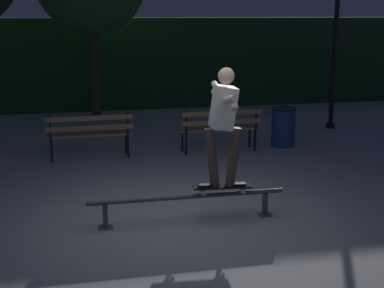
# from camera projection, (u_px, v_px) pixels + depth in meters

# --- Properties ---
(ground_plane) EXTENTS (90.00, 90.00, 0.00)m
(ground_plane) POSITION_uv_depth(u_px,v_px,m) (189.00, 223.00, 7.22)
(ground_plane) COLOR #99999E
(hedge_backdrop) EXTENTS (24.00, 1.20, 2.55)m
(hedge_backdrop) POSITION_uv_depth(u_px,v_px,m) (121.00, 63.00, 15.83)
(hedge_backdrop) COLOR #193D1E
(hedge_backdrop) RESTS_ON ground
(grind_rail) EXTENTS (2.61, 0.18, 0.37)m
(grind_rail) POSITION_uv_depth(u_px,v_px,m) (187.00, 201.00, 7.21)
(grind_rail) COLOR #47474C
(grind_rail) RESTS_ON ground
(skateboard) EXTENTS (0.79, 0.26, 0.09)m
(skateboard) POSITION_uv_depth(u_px,v_px,m) (222.00, 187.00, 7.27)
(skateboard) COLOR black
(skateboard) RESTS_ON grind_rail
(skateboarder) EXTENTS (0.63, 1.41, 1.56)m
(skateboarder) POSITION_uv_depth(u_px,v_px,m) (223.00, 117.00, 7.06)
(skateboarder) COLOR black
(skateboarder) RESTS_ON skateboard
(park_bench_leftmost) EXTENTS (1.61, 0.45, 0.88)m
(park_bench_leftmost) POSITION_uv_depth(u_px,v_px,m) (89.00, 131.00, 10.27)
(park_bench_leftmost) COLOR black
(park_bench_leftmost) RESTS_ON ground
(park_bench_left_center) EXTENTS (1.61, 0.45, 0.88)m
(park_bench_left_center) POSITION_uv_depth(u_px,v_px,m) (220.00, 125.00, 10.79)
(park_bench_left_center) COLOR black
(park_bench_left_center) RESTS_ON ground
(lamp_post_right) EXTENTS (0.32, 0.32, 3.90)m
(lamp_post_right) POSITION_uv_depth(u_px,v_px,m) (336.00, 22.00, 12.60)
(lamp_post_right) COLOR black
(lamp_post_right) RESTS_ON ground
(trash_can) EXTENTS (0.52, 0.52, 0.80)m
(trash_can) POSITION_uv_depth(u_px,v_px,m) (283.00, 126.00, 11.30)
(trash_can) COLOR navy
(trash_can) RESTS_ON ground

